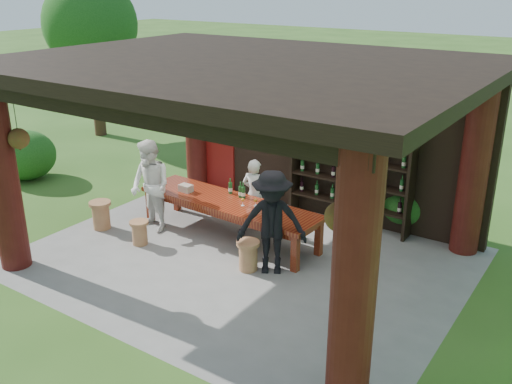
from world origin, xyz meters
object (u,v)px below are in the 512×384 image
Objects in this scene: host at (255,195)px; napkin_basket at (186,188)px; guest_woman at (151,186)px; stool_near_left at (140,232)px; stool_near_right at (248,255)px; wine_shelf at (350,171)px; guest_man at (272,223)px; stool_far_left at (101,214)px; tasting_table at (229,206)px.

host reaches higher than napkin_basket.
guest_woman is at bearing 30.62° from host.
host is 0.80× the size of guest_woman.
guest_woman is (-0.27, 0.63, 0.66)m from stool_near_left.
stool_near_left is 0.88× the size of stool_near_right.
wine_shelf is 9.78× the size of napkin_basket.
guest_man is at bearing 129.33° from host.
guest_woman is (-2.52, 0.32, 0.63)m from stool_near_right.
stool_near_left is 0.32× the size of host.
host is (2.54, 1.68, 0.42)m from stool_far_left.
tasting_table is at bearing 67.77° from host.
stool_near_right is at bearing 3.69° from stool_far_left.
tasting_table is 1.02m from napkin_basket.
stool_far_left is at bearing 155.69° from guest_man.
stool_far_left is at bearing -136.18° from guest_woman.
wine_shelf reaches higher than guest_man.
host is at bearing 52.01° from stool_near_left.
stool_near_right is at bearing -39.81° from tasting_table.
tasting_table is 14.68× the size of napkin_basket.
napkin_basket is (-1.00, -0.07, 0.18)m from tasting_table.
host is 2.02m from guest_woman.
stool_near_right is 0.94× the size of stool_far_left.
tasting_table is at bearing 140.19° from stool_near_right.
stool_near_right is (1.05, -0.88, -0.36)m from tasting_table.
stool_far_left is at bearing 29.39° from host.
guest_woman is (0.89, 0.54, 0.61)m from stool_far_left.
tasting_table is 2.11× the size of guest_man.
stool_near_left is (-1.20, -1.20, -0.39)m from tasting_table.
stool_far_left is (-2.35, -1.10, -0.34)m from tasting_table.
stool_far_left is 1.78m from napkin_basket.
wine_shelf is 4.23m from stool_near_left.
stool_far_left is at bearing -154.97° from tasting_table.
napkin_basket reaches higher than tasting_table.
wine_shelf is at bearing 47.34° from stool_near_left.
napkin_basket is (-1.19, -0.66, 0.10)m from host.
napkin_basket is at bearing -175.89° from tasting_table.
stool_near_right is at bearing 116.40° from host.
guest_man reaches higher than tasting_table.
host is at bearing 28.95° from napkin_basket.
guest_woman is 1.01× the size of guest_man.
stool_far_left is (-3.41, -0.22, 0.02)m from stool_near_right.
stool_far_left is 0.31× the size of guest_woman.
guest_woman is (-1.47, -0.56, 0.27)m from tasting_table.
host is (-0.86, 1.46, 0.44)m from stool_near_right.
stool_near_left is 2.28m from stool_near_right.
guest_man reaches higher than stool_near_right.
host is 1.79m from guest_man.
stool_near_right is (2.25, 0.32, 0.03)m from stool_near_left.
guest_man is (2.61, 0.49, 0.66)m from stool_near_left.
stool_near_left is at bearing -135.10° from tasting_table.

